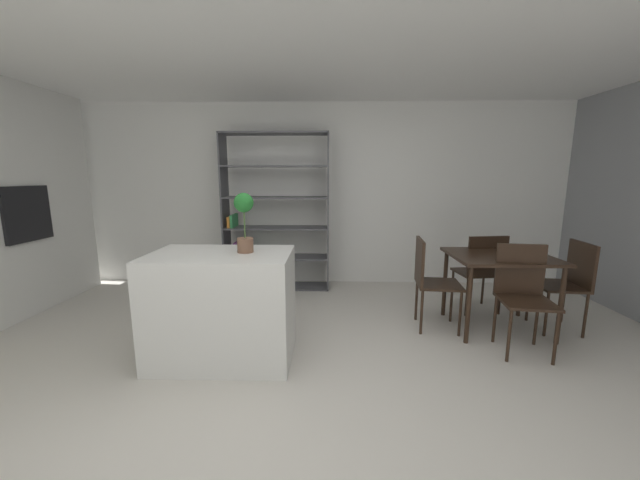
{
  "coord_description": "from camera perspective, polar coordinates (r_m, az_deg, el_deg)",
  "views": [
    {
      "loc": [
        0.31,
        -2.46,
        1.56
      ],
      "look_at": [
        0.24,
        0.24,
        1.07
      ],
      "focal_mm": 19.87,
      "sensor_mm": 36.0,
      "label": 1
    }
  ],
  "objects": [
    {
      "name": "open_bookshelf",
      "position": [
        4.93,
        -7.95,
        3.33
      ],
      "size": [
        1.44,
        0.38,
        2.12
      ],
      "color": "#4C4C51",
      "rests_on": "ground_plane"
    },
    {
      "name": "dining_chair_far",
      "position": [
        4.42,
        24.63,
        -3.93
      ],
      "size": [
        0.51,
        0.46,
        0.91
      ],
      "rotation": [
        0.0,
        0.0,
        3.28
      ],
      "color": "black",
      "rests_on": "ground_plane"
    },
    {
      "name": "dining_chair_island_side",
      "position": [
        3.8,
        17.17,
        -5.51
      ],
      "size": [
        0.47,
        0.46,
        0.93
      ],
      "rotation": [
        0.0,
        0.0,
        1.47
      ],
      "color": "black",
      "rests_on": "ground_plane"
    },
    {
      "name": "back_partition",
      "position": [
        5.16,
        -1.99,
        7.22
      ],
      "size": [
        7.44,
        0.06,
        2.57
      ],
      "primitive_type": "cube",
      "color": "white",
      "rests_on": "ground_plane"
    },
    {
      "name": "ground_plane",
      "position": [
        2.92,
        -5.2,
        -21.93
      ],
      "size": [
        10.24,
        10.24,
        0.0
      ],
      "primitive_type": "plane",
      "color": "beige"
    },
    {
      "name": "dining_chair_near",
      "position": [
        3.67,
        29.85,
        -6.76
      ],
      "size": [
        0.47,
        0.48,
        0.95
      ],
      "rotation": [
        0.0,
        0.0,
        -0.13
      ],
      "color": "black",
      "rests_on": "ground_plane"
    },
    {
      "name": "dining_chair_window_side",
      "position": [
        4.37,
        35.19,
        -4.99
      ],
      "size": [
        0.45,
        0.48,
        0.91
      ],
      "rotation": [
        0.0,
        0.0,
        -1.66
      ],
      "color": "black",
      "rests_on": "ground_plane"
    },
    {
      "name": "kitchen_island",
      "position": [
        3.18,
        -15.37,
        -10.24
      ],
      "size": [
        1.17,
        0.73,
        0.93
      ],
      "primitive_type": "cube",
      "color": "silver",
      "rests_on": "ground_plane"
    },
    {
      "name": "potted_plant_on_island",
      "position": [
        2.98,
        -12.11,
        3.57
      ],
      "size": [
        0.16,
        0.16,
        0.49
      ],
      "color": "brown",
      "rests_on": "kitchen_island"
    },
    {
      "name": "ceiling_slab",
      "position": [
        2.69,
        -6.27,
        33.02
      ],
      "size": [
        7.44,
        5.44,
        0.06
      ],
      "color": "white",
      "rests_on": "ground_plane"
    },
    {
      "name": "built_in_oven",
      "position": [
        5.05,
        -39.65,
        3.3
      ],
      "size": [
        0.06,
        0.6,
        0.61
      ],
      "color": "black",
      "rests_on": "ground_plane"
    },
    {
      "name": "dining_table",
      "position": [
        4.0,
        26.99,
        -3.46
      ],
      "size": [
        0.96,
        0.8,
        0.78
      ],
      "color": "black",
      "rests_on": "ground_plane"
    }
  ]
}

